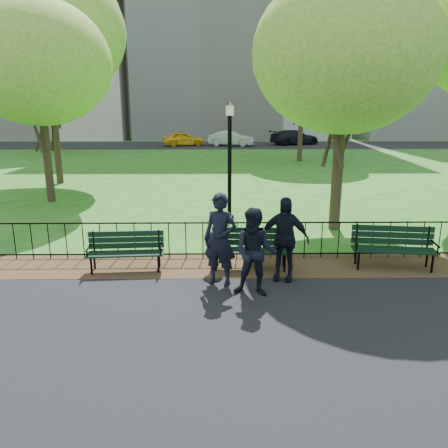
{
  "coord_description": "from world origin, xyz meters",
  "views": [
    {
      "loc": [
        -0.64,
        -7.8,
        3.45
      ],
      "look_at": [
        -0.51,
        1.5,
        0.98
      ],
      "focal_mm": 35.0,
      "sensor_mm": 36.0,
      "label": 1
    }
  ],
  "objects_px": {
    "park_bench_main": "(234,243)",
    "taxi": "(183,139)",
    "sedan_silver": "(232,138)",
    "park_bench_left_a": "(126,247)",
    "park_bench_right_a": "(393,243)",
    "person_right": "(284,239)",
    "tree_near_e": "(345,54)",
    "tree_far_e": "(304,61)",
    "tree_near_w": "(38,63)",
    "lamppost": "(230,157)",
    "tree_far_w": "(37,67)",
    "person_mid": "(255,253)",
    "sedan_dark": "(295,137)",
    "tree_mid_w": "(46,31)",
    "person_left": "(220,240)"
  },
  "relations": [
    {
      "from": "tree_mid_w",
      "to": "tree_far_w",
      "type": "height_order",
      "value": "tree_mid_w"
    },
    {
      "from": "park_bench_left_a",
      "to": "person_right",
      "type": "relative_size",
      "value": 0.96
    },
    {
      "from": "lamppost",
      "to": "taxi",
      "type": "bearing_deg",
      "value": 97.27
    },
    {
      "from": "tree_mid_w",
      "to": "person_left",
      "type": "height_order",
      "value": "tree_mid_w"
    },
    {
      "from": "lamppost",
      "to": "park_bench_right_a",
      "type": "bearing_deg",
      "value": -50.88
    },
    {
      "from": "tree_near_e",
      "to": "sedan_dark",
      "type": "distance_m",
      "value": 31.34
    },
    {
      "from": "tree_near_e",
      "to": "person_right",
      "type": "bearing_deg",
      "value": -117.9
    },
    {
      "from": "person_right",
      "to": "tree_near_e",
      "type": "bearing_deg",
      "value": 78.38
    },
    {
      "from": "person_left",
      "to": "sedan_dark",
      "type": "xyz_separation_m",
      "value": [
        7.45,
        34.99,
        -0.22
      ]
    },
    {
      "from": "lamppost",
      "to": "park_bench_left_a",
      "type": "bearing_deg",
      "value": -118.33
    },
    {
      "from": "person_mid",
      "to": "sedan_dark",
      "type": "height_order",
      "value": "person_mid"
    },
    {
      "from": "person_mid",
      "to": "sedan_dark",
      "type": "bearing_deg",
      "value": 92.0
    },
    {
      "from": "park_bench_main",
      "to": "person_left",
      "type": "distance_m",
      "value": 0.97
    },
    {
      "from": "taxi",
      "to": "park_bench_main",
      "type": "bearing_deg",
      "value": 172.62
    },
    {
      "from": "tree_far_e",
      "to": "tree_far_w",
      "type": "relative_size",
      "value": 0.98
    },
    {
      "from": "tree_near_w",
      "to": "taxi",
      "type": "height_order",
      "value": "tree_near_w"
    },
    {
      "from": "park_bench_main",
      "to": "tree_mid_w",
      "type": "xyz_separation_m",
      "value": [
        -7.89,
        11.63,
        6.12
      ]
    },
    {
      "from": "tree_far_w",
      "to": "person_mid",
      "type": "distance_m",
      "value": 31.06
    },
    {
      "from": "person_left",
      "to": "tree_near_w",
      "type": "bearing_deg",
      "value": 149.38
    },
    {
      "from": "person_left",
      "to": "lamppost",
      "type": "bearing_deg",
      "value": 107.88
    },
    {
      "from": "lamppost",
      "to": "tree_far_w",
      "type": "height_order",
      "value": "tree_far_w"
    },
    {
      "from": "park_bench_main",
      "to": "tree_mid_w",
      "type": "relative_size",
      "value": 0.19
    },
    {
      "from": "park_bench_left_a",
      "to": "sedan_silver",
      "type": "xyz_separation_m",
      "value": [
        3.3,
        32.57,
        0.19
      ]
    },
    {
      "from": "tree_far_e",
      "to": "person_mid",
      "type": "bearing_deg",
      "value": -102.44
    },
    {
      "from": "tree_near_e",
      "to": "person_mid",
      "type": "relative_size",
      "value": 4.16
    },
    {
      "from": "park_bench_left_a",
      "to": "tree_far_w",
      "type": "bearing_deg",
      "value": 110.19
    },
    {
      "from": "park_bench_left_a",
      "to": "tree_far_w",
      "type": "relative_size",
      "value": 0.18
    },
    {
      "from": "lamppost",
      "to": "person_right",
      "type": "xyz_separation_m",
      "value": [
        0.98,
        -5.0,
        -1.11
      ]
    },
    {
      "from": "lamppost",
      "to": "person_right",
      "type": "bearing_deg",
      "value": -78.92
    },
    {
      "from": "sedan_dark",
      "to": "person_mid",
      "type": "bearing_deg",
      "value": 147.88
    },
    {
      "from": "tree_near_e",
      "to": "person_right",
      "type": "xyz_separation_m",
      "value": [
        -2.09,
        -3.96,
        -3.98
      ]
    },
    {
      "from": "sedan_silver",
      "to": "park_bench_left_a",
      "type": "bearing_deg",
      "value": -171.05
    },
    {
      "from": "tree_mid_w",
      "to": "tree_far_w",
      "type": "distance_m",
      "value": 15.24
    },
    {
      "from": "park_bench_main",
      "to": "park_bench_right_a",
      "type": "relative_size",
      "value": 1.01
    },
    {
      "from": "tree_near_e",
      "to": "tree_far_w",
      "type": "height_order",
      "value": "tree_far_w"
    },
    {
      "from": "park_bench_main",
      "to": "tree_near_e",
      "type": "distance_m",
      "value": 6.22
    },
    {
      "from": "tree_near_e",
      "to": "tree_mid_w",
      "type": "height_order",
      "value": "tree_mid_w"
    },
    {
      "from": "park_bench_main",
      "to": "taxi",
      "type": "height_order",
      "value": "taxi"
    },
    {
      "from": "tree_near_e",
      "to": "taxi",
      "type": "xyz_separation_m",
      "value": [
        -6.69,
        29.42,
        -4.19
      ]
    },
    {
      "from": "person_mid",
      "to": "taxi",
      "type": "relative_size",
      "value": 0.43
    },
    {
      "from": "park_bench_right_a",
      "to": "person_right",
      "type": "height_order",
      "value": "person_right"
    },
    {
      "from": "park_bench_main",
      "to": "tree_far_e",
      "type": "distance_m",
      "value": 21.78
    },
    {
      "from": "tree_near_w",
      "to": "tree_far_w",
      "type": "distance_m",
      "value": 19.68
    },
    {
      "from": "tree_far_e",
      "to": "tree_far_w",
      "type": "height_order",
      "value": "tree_far_w"
    },
    {
      "from": "park_bench_main",
      "to": "person_mid",
      "type": "relative_size",
      "value": 1.1
    },
    {
      "from": "sedan_dark",
      "to": "tree_near_e",
      "type": "bearing_deg",
      "value": 151.21
    },
    {
      "from": "tree_far_e",
      "to": "person_right",
      "type": "bearing_deg",
      "value": -101.19
    },
    {
      "from": "tree_far_w",
      "to": "park_bench_main",
      "type": "bearing_deg",
      "value": -61.57
    },
    {
      "from": "tree_far_w",
      "to": "person_mid",
      "type": "height_order",
      "value": "tree_far_w"
    },
    {
      "from": "lamppost",
      "to": "tree_near_w",
      "type": "bearing_deg",
      "value": 156.12
    }
  ]
}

